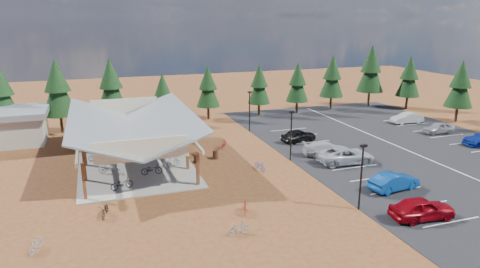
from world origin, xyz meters
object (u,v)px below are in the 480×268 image
bike_7 (144,138)px  car_2 (346,155)px  bike_1 (108,168)px  bike_4 (152,169)px  bike_16 (191,154)px  car_0 (422,208)px  bike_pavilion (132,124)px  bike_3 (119,136)px  bike_0 (122,183)px  car_3 (326,149)px  lamp_post_0 (361,173)px  car_8 (438,128)px  bike_2 (97,156)px  lamp_post_1 (291,132)px  lamp_post_2 (250,108)px  car_1 (394,181)px  bike_13 (239,228)px  trash_bin_0 (197,159)px  trash_bin_1 (216,154)px  bike_5 (172,162)px  bike_9 (36,245)px  car_9 (407,118)px  bike_15 (224,144)px  bike_6 (156,146)px  bike_11 (245,207)px  car_4 (299,135)px  bike_14 (260,165)px

bike_7 → car_2: car_2 is taller
bike_1 → bike_4: bike_1 is taller
bike_16 → car_0: bearing=53.3°
bike_pavilion → bike_3: bearing=96.9°
bike_0 → car_3: (20.95, 2.53, 0.15)m
lamp_post_0 → car_8: size_ratio=1.27×
bike_2 → lamp_post_1: bearing=-107.3°
lamp_post_1 → lamp_post_2: same height
lamp_post_0 → lamp_post_1: size_ratio=1.00×
bike_3 → car_1: (20.81, -22.38, 0.14)m
bike_1 → car_0: size_ratio=0.38×
lamp_post_0 → bike_13: lamp_post_0 is taller
trash_bin_0 → lamp_post_1: bearing=-14.5°
trash_bin_1 → car_2: (11.79, -5.63, 0.38)m
bike_5 → bike_9: bearing=121.5°
lamp_post_2 → bike_7: lamp_post_2 is taller
bike_4 → car_3: size_ratio=0.39×
lamp_post_2 → bike_7: (-13.29, -1.01, -2.37)m
lamp_post_1 → bike_16: bearing=155.7°
car_9 → bike_15: bearing=-82.5°
bike_5 → lamp_post_2: bearing=-66.0°
bike_pavilion → bike_6: (2.64, 2.63, -3.27)m
bike_4 → car_2: size_ratio=0.34×
bike_4 → bike_11: size_ratio=1.18×
car_3 → car_4: car_4 is taller
lamp_post_1 → trash_bin_1: lamp_post_1 is taller
trash_bin_0 → car_2: (13.94, -4.95, 0.38)m
bike_15 → car_9: bearing=-140.3°
lamp_post_2 → bike_3: lamp_post_2 is taller
bike_11 → bike_15: size_ratio=1.00×
bike_14 → car_8: car_8 is taller
bike_1 → bike_2: (-0.90, 4.13, -0.09)m
lamp_post_1 → car_1: size_ratio=1.13×
bike_9 → bike_16: bike_9 is taller
bike_15 → bike_0: bearing=70.8°
trash_bin_1 → bike_15: 3.72m
car_2 → lamp_post_0: bearing=157.7°
car_1 → trash_bin_1: bearing=34.7°
bike_13 → bike_16: 16.97m
bike_4 → car_3: 18.10m
bike_4 → car_0: car_0 is taller
bike_2 → bike_5: 8.06m
bike_0 → bike_13: (6.83, -10.42, -0.11)m
car_0 → car_1: bearing=-11.8°
trash_bin_0 → bike_6: size_ratio=0.52×
trash_bin_1 → car_3: size_ratio=0.18×
bike_13 → bike_16: size_ratio=1.05×
bike_2 → car_2: 24.86m
bike_6 → car_9: bearing=-92.9°
car_3 → car_8: bearing=-68.2°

